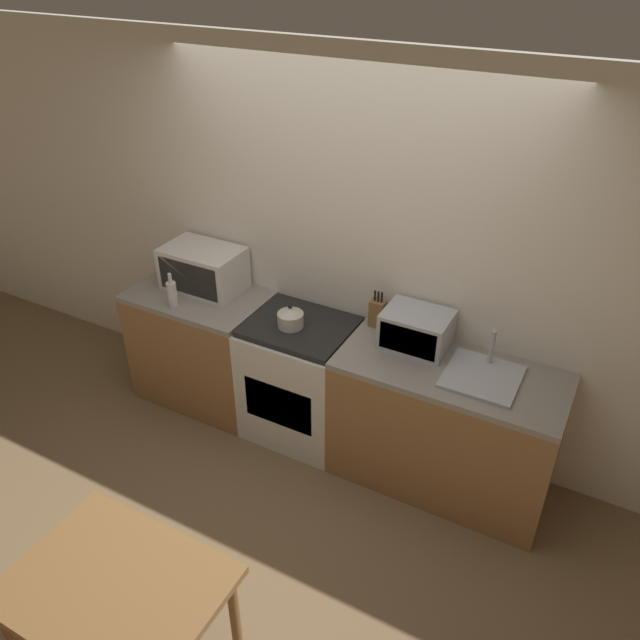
# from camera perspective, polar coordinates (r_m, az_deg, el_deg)

# --- Properties ---
(ground_plane) EXTENTS (16.00, 16.00, 0.00)m
(ground_plane) POSITION_cam_1_polar(r_m,az_deg,el_deg) (4.14, -4.51, -16.65)
(ground_plane) COLOR brown
(wall_back) EXTENTS (10.00, 0.06, 2.60)m
(wall_back) POSITION_cam_1_polar(r_m,az_deg,el_deg) (4.08, 2.82, 5.92)
(wall_back) COLOR silver
(wall_back) RESTS_ON ground_plane
(counter_left_run) EXTENTS (0.98, 0.62, 0.90)m
(counter_left_run) POSITION_cam_1_polar(r_m,az_deg,el_deg) (4.76, -10.58, -2.34)
(counter_left_run) COLOR olive
(counter_left_run) RESTS_ON ground_plane
(counter_right_run) EXTENTS (1.37, 0.62, 0.90)m
(counter_right_run) POSITION_cam_1_polar(r_m,az_deg,el_deg) (4.05, 11.23, -9.52)
(counter_right_run) COLOR olive
(counter_right_run) RESTS_ON ground_plane
(stove_range) EXTENTS (0.71, 0.62, 0.90)m
(stove_range) POSITION_cam_1_polar(r_m,az_deg,el_deg) (4.36, -1.76, -5.41)
(stove_range) COLOR silver
(stove_range) RESTS_ON ground_plane
(kettle) EXTENTS (0.17, 0.17, 0.17)m
(kettle) POSITION_cam_1_polar(r_m,az_deg,el_deg) (4.04, -2.72, 0.28)
(kettle) COLOR beige
(kettle) RESTS_ON stove_range
(microwave) EXTENTS (0.56, 0.36, 0.31)m
(microwave) POSITION_cam_1_polar(r_m,az_deg,el_deg) (4.52, -10.62, 4.65)
(microwave) COLOR silver
(microwave) RESTS_ON counter_left_run
(bottle) EXTENTS (0.07, 0.07, 0.25)m
(bottle) POSITION_cam_1_polar(r_m,az_deg,el_deg) (4.37, -13.37, 2.40)
(bottle) COLOR silver
(bottle) RESTS_ON counter_left_run
(knife_block) EXTENTS (0.10, 0.08, 0.25)m
(knife_block) POSITION_cam_1_polar(r_m,az_deg,el_deg) (4.05, 5.27, 0.65)
(knife_block) COLOR brown
(knife_block) RESTS_ON counter_right_run
(toaster_oven) EXTENTS (0.41, 0.31, 0.23)m
(toaster_oven) POSITION_cam_1_polar(r_m,az_deg,el_deg) (3.88, 8.79, -0.86)
(toaster_oven) COLOR #ADAFB5
(toaster_oven) RESTS_ON counter_right_run
(sink_basin) EXTENTS (0.42, 0.42, 0.24)m
(sink_basin) POSITION_cam_1_polar(r_m,az_deg,el_deg) (3.74, 14.65, -4.91)
(sink_basin) COLOR #ADAFB5
(sink_basin) RESTS_ON counter_right_run
(dining_table) EXTENTS (0.92, 0.69, 0.75)m
(dining_table) POSITION_cam_1_polar(r_m,az_deg,el_deg) (3.09, -18.02, -23.04)
(dining_table) COLOR brown
(dining_table) RESTS_ON ground_plane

